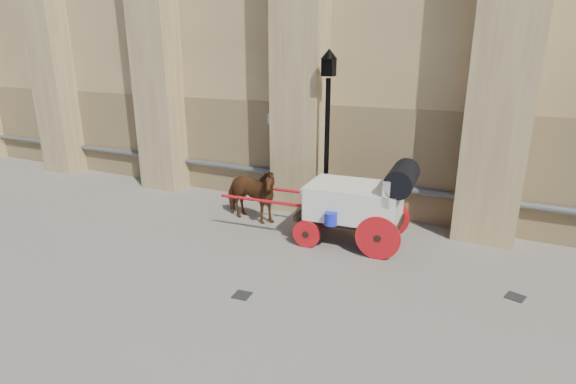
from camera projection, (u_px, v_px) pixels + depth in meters
The scene contains 6 objects.
ground at pixel (269, 264), 9.70m from camera, with size 90.00×90.00×0.00m, color slate.
horse at pixel (250, 194), 11.97m from camera, with size 0.83×1.82×1.54m, color brown.
carriage at pixel (361, 200), 10.44m from camera, with size 4.72×1.76×2.03m.
street_lamp at pixel (327, 133), 11.53m from camera, with size 0.42×0.42×4.47m.
drain_grate_near at pixel (242, 295), 8.46m from camera, with size 0.32×0.32×0.01m, color black.
drain_grate_far at pixel (515, 297), 8.39m from camera, with size 0.32×0.32×0.01m, color black.
Camera 1 is at (4.33, -7.66, 4.39)m, focal length 28.00 mm.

